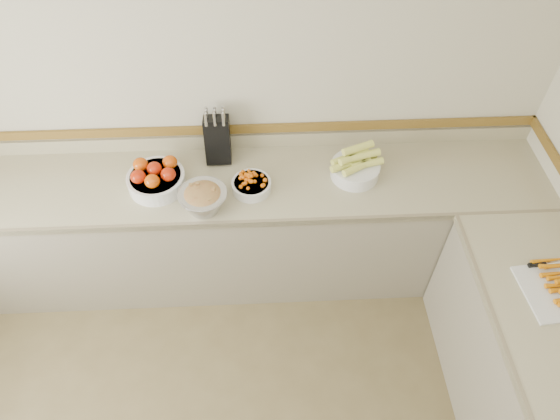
{
  "coord_description": "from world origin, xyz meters",
  "views": [
    {
      "loc": [
        0.27,
        -0.44,
        3.06
      ],
      "look_at": [
        0.35,
        1.35,
        1.0
      ],
      "focal_mm": 32.0,
      "sensor_mm": 36.0,
      "label": 1
    }
  ],
  "objects_px": {
    "tomato_bowl": "(156,178)",
    "rhubarb_bowl": "(203,199)",
    "knife_block": "(217,139)",
    "cherry_tomato_bowl": "(251,184)",
    "corn_bowl": "(356,167)"
  },
  "relations": [
    {
      "from": "rhubarb_bowl",
      "to": "cherry_tomato_bowl",
      "type": "bearing_deg",
      "value": 27.41
    },
    {
      "from": "cherry_tomato_bowl",
      "to": "rhubarb_bowl",
      "type": "height_order",
      "value": "rhubarb_bowl"
    },
    {
      "from": "tomato_bowl",
      "to": "rhubarb_bowl",
      "type": "height_order",
      "value": "tomato_bowl"
    },
    {
      "from": "tomato_bowl",
      "to": "cherry_tomato_bowl",
      "type": "distance_m",
      "value": 0.56
    },
    {
      "from": "knife_block",
      "to": "rhubarb_bowl",
      "type": "distance_m",
      "value": 0.44
    },
    {
      "from": "corn_bowl",
      "to": "rhubarb_bowl",
      "type": "distance_m",
      "value": 0.93
    },
    {
      "from": "knife_block",
      "to": "cherry_tomato_bowl",
      "type": "bearing_deg",
      "value": -55.52
    },
    {
      "from": "cherry_tomato_bowl",
      "to": "corn_bowl",
      "type": "relative_size",
      "value": 0.72
    },
    {
      "from": "knife_block",
      "to": "cherry_tomato_bowl",
      "type": "xyz_separation_m",
      "value": [
        0.2,
        -0.29,
        -0.11
      ]
    },
    {
      "from": "cherry_tomato_bowl",
      "to": "corn_bowl",
      "type": "bearing_deg",
      "value": 8.11
    },
    {
      "from": "knife_block",
      "to": "tomato_bowl",
      "type": "bearing_deg",
      "value": -146.49
    },
    {
      "from": "rhubarb_bowl",
      "to": "knife_block",
      "type": "bearing_deg",
      "value": 80.57
    },
    {
      "from": "knife_block",
      "to": "rhubarb_bowl",
      "type": "height_order",
      "value": "knife_block"
    },
    {
      "from": "knife_block",
      "to": "cherry_tomato_bowl",
      "type": "distance_m",
      "value": 0.37
    },
    {
      "from": "cherry_tomato_bowl",
      "to": "knife_block",
      "type": "bearing_deg",
      "value": 124.48
    }
  ]
}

